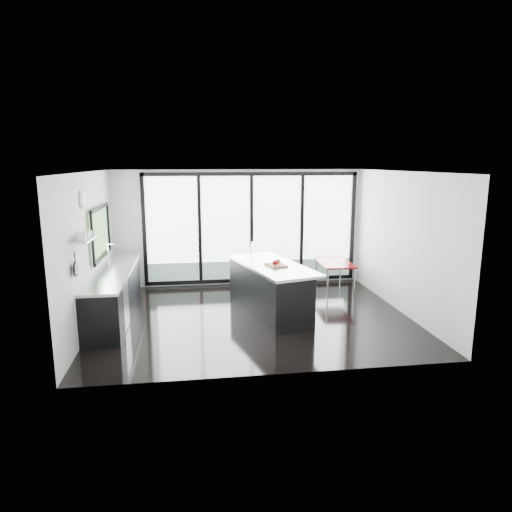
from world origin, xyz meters
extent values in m
cube|color=black|center=(0.00, 0.00, 0.00)|extent=(6.00, 5.00, 0.00)
cube|color=white|center=(0.00, 0.00, 2.80)|extent=(6.00, 5.00, 0.00)
cube|color=beige|center=(0.00, 2.50, 1.40)|extent=(6.00, 0.00, 2.80)
cube|color=white|center=(0.30, 2.47, 1.40)|extent=(5.00, 0.02, 2.50)
cube|color=slate|center=(0.30, 2.43, 0.37)|extent=(5.00, 0.02, 0.44)
cube|color=black|center=(-0.95, 2.43, 1.40)|extent=(0.08, 0.04, 2.50)
cube|color=black|center=(0.30, 2.43, 1.40)|extent=(0.08, 0.04, 2.50)
cube|color=black|center=(1.55, 2.43, 1.40)|extent=(0.08, 0.04, 2.50)
cube|color=beige|center=(0.00, -2.50, 1.40)|extent=(6.00, 0.00, 2.80)
cube|color=beige|center=(-3.00, 0.00, 1.40)|extent=(0.00, 5.00, 2.80)
cube|color=#57894B|center=(-2.97, 0.90, 1.60)|extent=(0.02, 1.60, 0.90)
cube|color=#AAADAF|center=(-2.87, -0.85, 1.75)|extent=(0.25, 0.80, 0.03)
cylinder|color=white|center=(-2.97, -0.30, 2.35)|extent=(0.04, 0.30, 0.30)
cylinder|color=black|center=(-2.94, -1.25, 1.35)|extent=(0.03, 0.24, 0.24)
cube|color=beige|center=(3.00, 0.00, 1.40)|extent=(0.00, 5.00, 2.80)
cube|color=black|center=(-2.67, 0.40, 0.43)|extent=(0.65, 3.20, 0.87)
cube|color=#AAADAF|center=(-2.67, 0.40, 0.90)|extent=(0.69, 3.24, 0.05)
cube|color=#AAADAF|center=(-2.67, 0.90, 0.90)|extent=(0.45, 0.48, 0.06)
cylinder|color=silver|center=(-2.82, 0.90, 1.14)|extent=(0.02, 0.02, 0.44)
cube|color=#AAADAF|center=(-2.36, -0.35, 0.42)|extent=(0.03, 0.60, 0.80)
cube|color=black|center=(0.35, 0.23, 0.46)|extent=(1.37, 2.47, 0.93)
cube|color=#AAADAF|center=(0.43, 0.26, 0.95)|extent=(1.60, 2.59, 0.05)
cube|color=olive|center=(0.47, 0.10, 1.00)|extent=(0.42, 0.49, 0.03)
sphere|color=#8C0105|center=(0.43, 0.04, 1.06)|extent=(0.12, 0.12, 0.10)
sphere|color=brown|center=(0.52, 0.17, 1.06)|extent=(0.11, 0.11, 0.09)
cylinder|color=silver|center=(0.12, 1.00, 1.13)|extent=(0.09, 0.09, 0.30)
cylinder|color=silver|center=(0.86, -0.04, 0.36)|extent=(0.52, 0.52, 0.72)
cylinder|color=silver|center=(0.98, 0.20, 0.34)|extent=(0.56, 0.56, 0.68)
cube|color=maroon|center=(2.18, 1.68, 0.33)|extent=(0.77, 1.28, 0.67)
camera|label=1|loc=(-1.16, -8.43, 2.97)|focal=32.00mm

